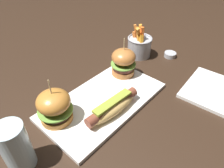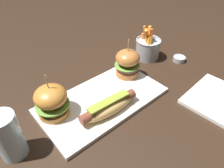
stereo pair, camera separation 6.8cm
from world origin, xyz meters
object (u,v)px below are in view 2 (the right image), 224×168
(hot_dog, at_px, (109,107))
(platter_main, at_px, (103,100))
(sauce_ramekin, at_px, (179,59))
(side_plate, at_px, (223,102))
(slider_right, at_px, (127,63))
(slider_left, at_px, (52,101))
(fries_bucket, at_px, (148,48))
(water_glass, at_px, (8,137))

(hot_dog, bearing_deg, platter_main, 68.04)
(sauce_ramekin, relative_size, side_plate, 0.24)
(slider_right, bearing_deg, hot_dog, -149.58)
(platter_main, bearing_deg, sauce_ramekin, -2.60)
(slider_left, bearing_deg, sauce_ramekin, -6.60)
(fries_bucket, bearing_deg, sauce_ramekin, -54.14)
(platter_main, distance_m, side_plate, 0.40)
(slider_right, height_order, fries_bucket, slider_right)
(platter_main, distance_m, slider_right, 0.17)
(water_glass, bearing_deg, slider_right, 5.96)
(fries_bucket, height_order, sauce_ramekin, fries_bucket)
(side_plate, height_order, water_glass, water_glass)
(fries_bucket, relative_size, sauce_ramekin, 2.71)
(platter_main, height_order, hot_dog, hot_dog)
(platter_main, xyz_separation_m, water_glass, (-0.29, -0.00, 0.06))
(hot_dog, xyz_separation_m, slider_left, (-0.13, 0.11, 0.03))
(slider_right, bearing_deg, fries_bucket, 15.82)
(fries_bucket, bearing_deg, slider_right, -164.18)
(slider_left, distance_m, sauce_ramekin, 0.57)
(platter_main, height_order, water_glass, water_glass)
(fries_bucket, relative_size, water_glass, 1.02)
(slider_left, relative_size, side_plate, 0.68)
(platter_main, xyz_separation_m, slider_left, (-0.15, 0.05, 0.06))
(slider_right, distance_m, sauce_ramekin, 0.27)
(water_glass, bearing_deg, side_plate, -24.25)
(slider_left, relative_size, sauce_ramekin, 2.82)
(slider_right, bearing_deg, slider_left, 179.87)
(side_plate, bearing_deg, slider_right, 114.21)
(hot_dog, height_order, water_glass, water_glass)
(slider_right, bearing_deg, sauce_ramekin, -14.30)
(slider_left, xyz_separation_m, slider_right, (0.31, -0.00, 0.00))
(hot_dog, relative_size, water_glass, 1.45)
(platter_main, xyz_separation_m, fries_bucket, (0.33, 0.09, 0.04))
(slider_left, height_order, sauce_ramekin, slider_left)
(sauce_ramekin, height_order, water_glass, water_glass)
(fries_bucket, bearing_deg, slider_left, -174.33)
(platter_main, bearing_deg, water_glass, -179.73)
(side_plate, bearing_deg, sauce_ramekin, 66.01)
(platter_main, relative_size, water_glass, 3.06)
(sauce_ramekin, distance_m, water_glass, 0.71)
(fries_bucket, height_order, water_glass, fries_bucket)
(side_plate, xyz_separation_m, water_glass, (-0.59, 0.27, 0.06))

